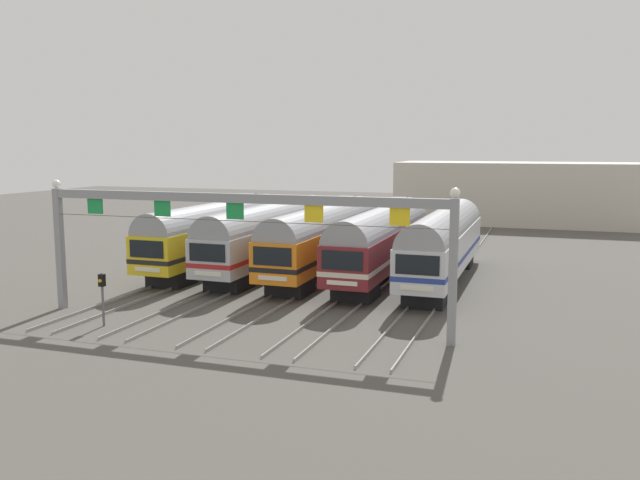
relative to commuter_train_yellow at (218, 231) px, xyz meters
name	(u,v)px	position (x,y,z in m)	size (l,w,h in m)	color
ground_plane	(324,275)	(8.06, 0.00, -2.69)	(160.00, 160.00, 0.00)	#4C4944
track_bed	(383,240)	(8.06, 17.00, -2.61)	(17.63, 70.00, 0.15)	gray
commuter_train_yellow	(218,231)	(0.00, 0.00, 0.00)	(2.88, 18.06, 5.05)	gold
commuter_train_stainless	(270,233)	(4.03, 0.00, 0.00)	(2.88, 18.06, 4.77)	#B2B5BA
commuter_train_orange	(324,236)	(8.06, 0.00, 0.00)	(2.88, 18.06, 5.05)	orange
commuter_train_maroon	(382,239)	(12.10, 0.00, 0.00)	(2.88, 18.06, 5.05)	maroon
commuter_train_silver	(444,241)	(16.13, 0.00, 0.00)	(2.88, 18.06, 4.77)	silver
catenary_gantry	(235,219)	(8.06, -13.50, 2.55)	(21.37, 0.44, 6.97)	gray
yard_signal_mast	(102,289)	(2.02, -15.87, -0.84)	(0.28, 0.35, 2.63)	#59595E
maintenance_building	(516,193)	(18.85, 36.17, 0.77)	(26.20, 10.00, 6.91)	beige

